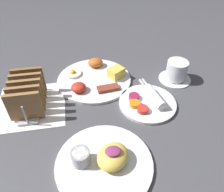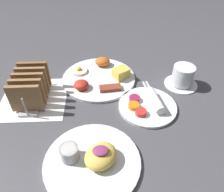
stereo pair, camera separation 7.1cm
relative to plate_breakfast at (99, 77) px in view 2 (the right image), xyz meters
The scene contains 7 objects.
ground_plane 0.18m from the plate_breakfast, 90.43° to the right, with size 3.00×3.00×0.00m, color #47474C.
napkin_flat 0.25m from the plate_breakfast, 155.14° to the right, with size 0.22×0.22×0.00m.
plate_breakfast is the anchor object (origin of this frame).
plate_condiments 0.23m from the plate_breakfast, 45.74° to the right, with size 0.19×0.20×0.04m.
plate_foreground 0.36m from the plate_breakfast, 92.71° to the right, with size 0.25×0.25×0.06m.
toast_rack 0.25m from the plate_breakfast, 155.14° to the right, with size 0.10×0.18×0.10m.
coffee_cup 0.31m from the plate_breakfast, ahead, with size 0.12×0.12×0.08m.
Camera 2 is at (0.02, -0.50, 0.50)m, focal length 35.00 mm.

